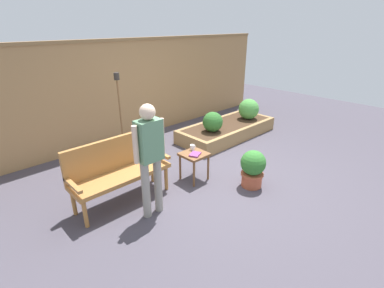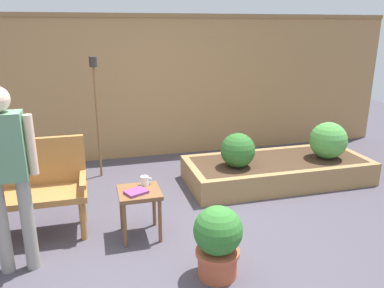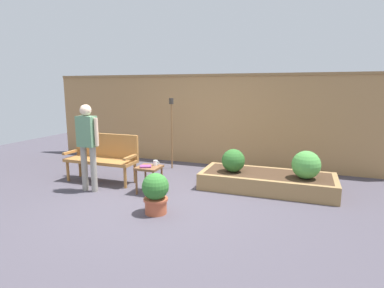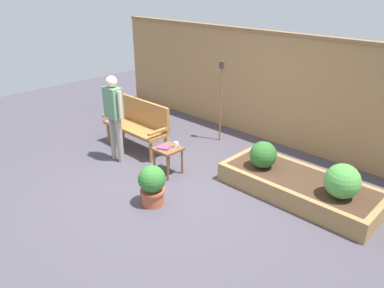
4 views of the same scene
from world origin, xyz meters
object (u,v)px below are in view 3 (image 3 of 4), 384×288
object	(u,v)px
potted_boxwood	(156,192)
shrub_near_bench	(233,161)
tiki_torch	(171,120)
book_on_table	(146,166)
shrub_far_corner	(306,165)
garden_bench	(103,154)
cup_on_table	(156,163)
person_by_bench	(87,140)
side_table	(149,171)

from	to	relation	value
potted_boxwood	shrub_near_bench	xyz separation A→B (m)	(0.80, 1.61, 0.18)
potted_boxwood	tiki_torch	distance (m)	2.76
book_on_table	shrub_near_bench	size ratio (longest dim) A/B	0.45
book_on_table	shrub_far_corner	world-z (taller)	shrub_far_corner
shrub_near_bench	garden_bench	bearing A→B (deg)	-169.66
book_on_table	potted_boxwood	world-z (taller)	potted_boxwood
cup_on_table	tiki_torch	xyz separation A→B (m)	(-0.39, 1.60, 0.59)
potted_boxwood	person_by_bench	bearing A→B (deg)	161.98
shrub_near_bench	book_on_table	bearing A→B (deg)	-147.47
book_on_table	tiki_torch	bearing A→B (deg)	74.33
potted_boxwood	shrub_near_bench	distance (m)	1.81
tiki_torch	potted_boxwood	bearing A→B (deg)	-71.59
cup_on_table	shrub_far_corner	bearing A→B (deg)	15.36
potted_boxwood	tiki_torch	size ratio (longest dim) A/B	0.38
shrub_far_corner	tiki_torch	world-z (taller)	tiki_torch
book_on_table	shrub_far_corner	xyz separation A→B (m)	(2.63, 0.87, 0.05)
side_table	potted_boxwood	distance (m)	0.96
book_on_table	potted_boxwood	size ratio (longest dim) A/B	0.32
cup_on_table	book_on_table	bearing A→B (deg)	-121.92
garden_bench	book_on_table	xyz separation A→B (m)	(1.17, -0.41, -0.05)
side_table	person_by_bench	world-z (taller)	person_by_bench
side_table	cup_on_table	world-z (taller)	cup_on_table
side_table	shrub_near_bench	bearing A→B (deg)	31.40
person_by_bench	book_on_table	bearing A→B (deg)	12.32
person_by_bench	shrub_far_corner	bearing A→B (deg)	16.63
side_table	book_on_table	world-z (taller)	book_on_table
book_on_table	person_by_bench	bearing A→B (deg)	167.76
potted_boxwood	shrub_far_corner	size ratio (longest dim) A/B	1.27
book_on_table	tiki_torch	world-z (taller)	tiki_torch
side_table	potted_boxwood	size ratio (longest dim) A/B	0.78
potted_boxwood	tiki_torch	bearing A→B (deg)	108.41
book_on_table	person_by_bench	xyz separation A→B (m)	(-1.02, -0.22, 0.44)
tiki_torch	person_by_bench	distance (m)	2.14
tiki_torch	person_by_bench	world-z (taller)	tiki_torch
tiki_torch	shrub_near_bench	bearing A→B (deg)	-28.85
book_on_table	shrub_near_bench	bearing A→B (deg)	7.97
book_on_table	person_by_bench	size ratio (longest dim) A/B	0.12
book_on_table	shrub_near_bench	world-z (taller)	shrub_near_bench
book_on_table	tiki_torch	xyz separation A→B (m)	(-0.28, 1.77, 0.62)
garden_bench	shrub_near_bench	size ratio (longest dim) A/B	3.36
garden_bench	cup_on_table	world-z (taller)	garden_bench
garden_bench	shrub_far_corner	distance (m)	3.83
shrub_far_corner	person_by_bench	xyz separation A→B (m)	(-3.66, -1.09, 0.39)
garden_bench	tiki_torch	bearing A→B (deg)	56.92
book_on_table	person_by_bench	world-z (taller)	person_by_bench
shrub_far_corner	person_by_bench	distance (m)	3.84
shrub_far_corner	person_by_bench	world-z (taller)	person_by_bench
side_table	tiki_torch	size ratio (longest dim) A/B	0.30
shrub_near_bench	person_by_bench	distance (m)	2.66
cup_on_table	person_by_bench	bearing A→B (deg)	-160.58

